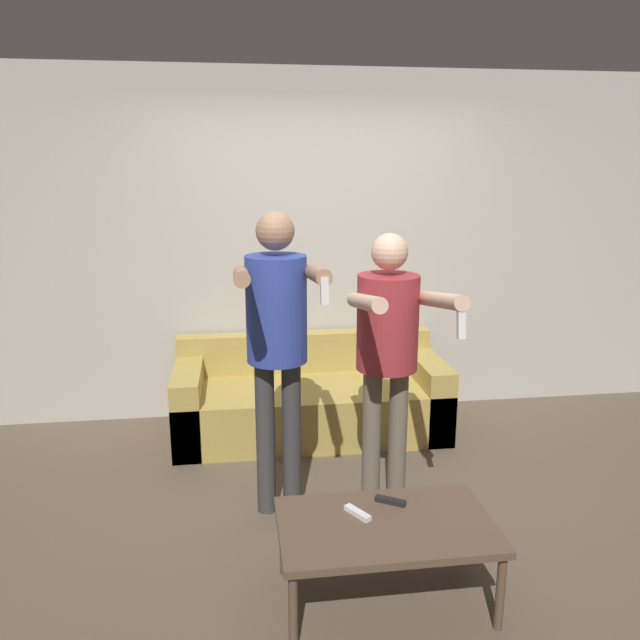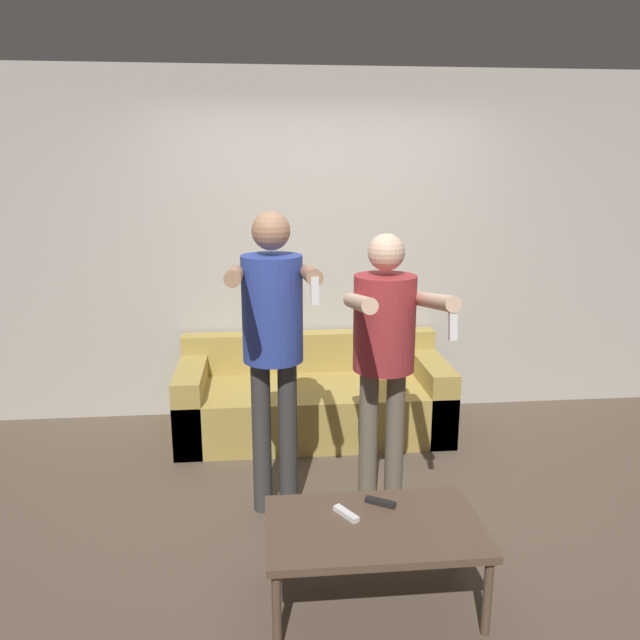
{
  "view_description": "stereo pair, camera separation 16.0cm",
  "coord_description": "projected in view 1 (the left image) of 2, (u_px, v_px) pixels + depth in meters",
  "views": [
    {
      "loc": [
        -0.63,
        -3.31,
        1.99
      ],
      "look_at": [
        -0.11,
        0.54,
        1.02
      ],
      "focal_mm": 35.0,
      "sensor_mm": 36.0,
      "label": 1
    },
    {
      "loc": [
        -0.47,
        -3.33,
        1.99
      ],
      "look_at": [
        -0.11,
        0.54,
        1.02
      ],
      "focal_mm": 35.0,
      "sensor_mm": 36.0,
      "label": 2
    }
  ],
  "objects": [
    {
      "name": "coffee_table",
      "position": [
        386.0,
        530.0,
        2.85
      ],
      "size": [
        0.98,
        0.59,
        0.4
      ],
      "color": "brown",
      "rests_on": "ground_plane"
    },
    {
      "name": "ground_plane",
      "position": [
        350.0,
        505.0,
        3.75
      ],
      "size": [
        14.0,
        14.0,
        0.0
      ],
      "primitive_type": "plane",
      "color": "brown"
    },
    {
      "name": "remote_near",
      "position": [
        358.0,
        513.0,
        2.9
      ],
      "size": [
        0.11,
        0.15,
        0.02
      ],
      "color": "white",
      "rests_on": "coffee_table"
    },
    {
      "name": "wall_back",
      "position": [
        316.0,
        248.0,
        4.93
      ],
      "size": [
        6.4,
        0.06,
        2.7
      ],
      "color": "#B7B2A8",
      "rests_on": "ground_plane"
    },
    {
      "name": "person_standing_right",
      "position": [
        388.0,
        339.0,
        3.52
      ],
      "size": [
        0.47,
        0.82,
        1.63
      ],
      "color": "#6B6051",
      "rests_on": "ground_plane"
    },
    {
      "name": "couch",
      "position": [
        310.0,
        400.0,
        4.75
      ],
      "size": [
        2.0,
        0.84,
        0.7
      ],
      "color": "#AD9347",
      "rests_on": "ground_plane"
    },
    {
      "name": "remote_far",
      "position": [
        390.0,
        501.0,
        3.0
      ],
      "size": [
        0.15,
        0.11,
        0.02
      ],
      "color": "black",
      "rests_on": "coffee_table"
    },
    {
      "name": "person_standing_left",
      "position": [
        277.0,
        329.0,
        3.42
      ],
      "size": [
        0.46,
        0.73,
        1.75
      ],
      "color": "#383838",
      "rests_on": "ground_plane"
    }
  ]
}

